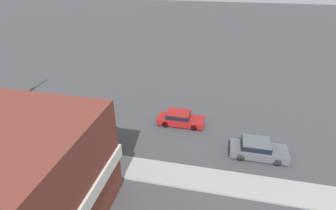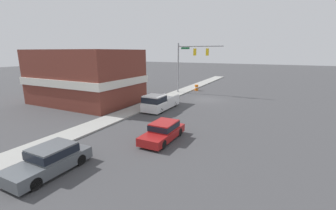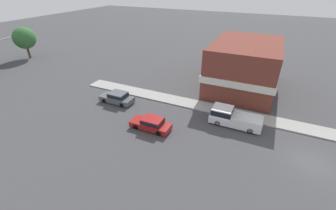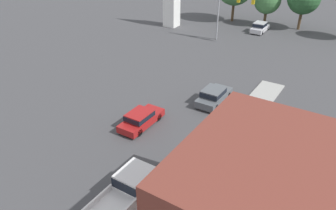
% 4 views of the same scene
% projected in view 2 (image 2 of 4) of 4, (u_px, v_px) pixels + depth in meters
% --- Properties ---
extents(ground_plane, '(200.00, 200.00, 0.00)m').
position_uv_depth(ground_plane, '(207.00, 100.00, 31.73)').
color(ground_plane, '#424244').
extents(sidewalk_curb, '(2.40, 60.00, 0.14)m').
position_uv_depth(sidewalk_curb, '(170.00, 96.00, 34.21)').
color(sidewalk_curb, '#9E9E99').
rests_on(sidewalk_curb, ground).
extents(near_signal_assembly, '(7.24, 0.49, 7.94)m').
position_uv_depth(near_signal_assembly, '(191.00, 58.00, 34.87)').
color(near_signal_assembly, gray).
rests_on(near_signal_assembly, ground).
extents(car_lead, '(1.80, 4.53, 1.38)m').
position_uv_depth(car_lead, '(163.00, 131.00, 17.25)').
color(car_lead, black).
rests_on(car_lead, ground).
extents(car_oncoming, '(1.93, 4.57, 1.49)m').
position_uv_depth(car_oncoming, '(51.00, 159.00, 12.61)').
color(car_oncoming, black).
rests_on(car_oncoming, ground).
extents(pickup_truck_parked, '(2.11, 5.71, 1.93)m').
position_uv_depth(pickup_truck_parked, '(159.00, 102.00, 25.90)').
color(pickup_truck_parked, black).
rests_on(pickup_truck_parked, ground).
extents(construction_barrel, '(0.64, 0.64, 1.02)m').
position_uv_depth(construction_barrel, '(196.00, 88.00, 39.08)').
color(construction_barrel, orange).
rests_on(construction_barrel, ground).
extents(corner_brick_building, '(13.27, 9.38, 6.89)m').
position_uv_depth(corner_brick_building, '(86.00, 77.00, 29.56)').
color(corner_brick_building, brown).
rests_on(corner_brick_building, ground).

